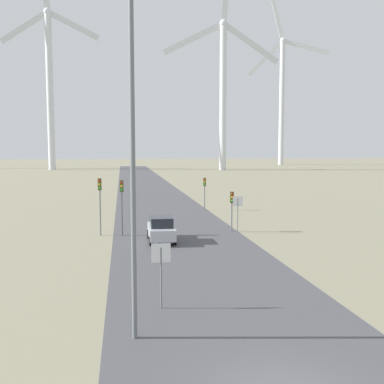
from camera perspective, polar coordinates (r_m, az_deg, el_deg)
name	(u,v)px	position (r m, az deg, el deg)	size (l,w,h in m)	color
road_surface	(155,200)	(59.37, -4.71, -1.00)	(10.00, 240.00, 0.01)	#47474C
streetlamp	(132,119)	(15.49, -7.60, 9.13)	(3.63, 0.32, 12.56)	slate
stop_sign_near	(161,263)	(18.93, -3.95, -8.98)	(0.81, 0.07, 2.78)	slate
stop_sign_far	(238,207)	(35.87, 5.83, -1.95)	(0.81, 0.07, 2.94)	slate
traffic_light_post_near_left	(100,194)	(35.17, -11.62, -0.25)	(0.28, 0.34, 4.44)	slate
traffic_light_post_near_right	(232,202)	(36.36, 5.08, -1.31)	(0.28, 0.34, 3.25)	slate
traffic_light_post_mid_left	(122,195)	(34.96, -8.90, -0.40)	(0.28, 0.34, 4.29)	slate
traffic_light_post_mid_right	(205,186)	(49.03, 1.61, 0.72)	(0.28, 0.33, 3.57)	slate
car_approaching	(161,229)	(32.57, -3.93, -4.72)	(1.88, 4.12, 1.83)	#B7BCC1
wind_turbine_left	(50,76)	(155.00, -17.64, 13.88)	(30.68, 2.60, 67.14)	silver
wind_turbine_center	(223,80)	(147.24, 3.98, 14.02)	(36.38, 6.80, 66.83)	silver
wind_turbine_right	(282,90)	(200.61, 11.36, 12.58)	(34.00, 8.03, 72.24)	silver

